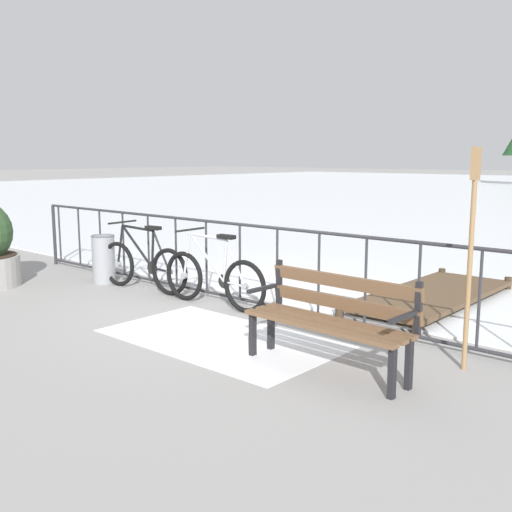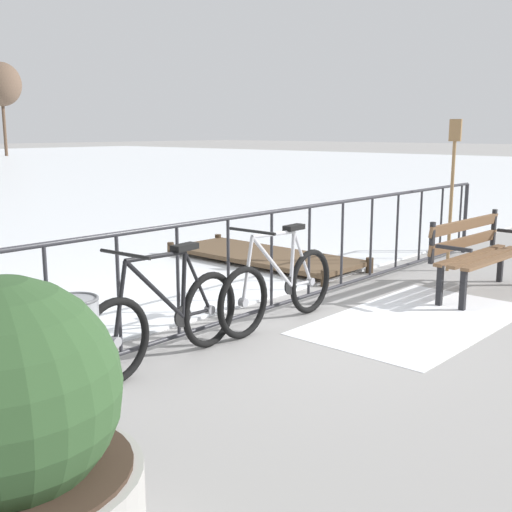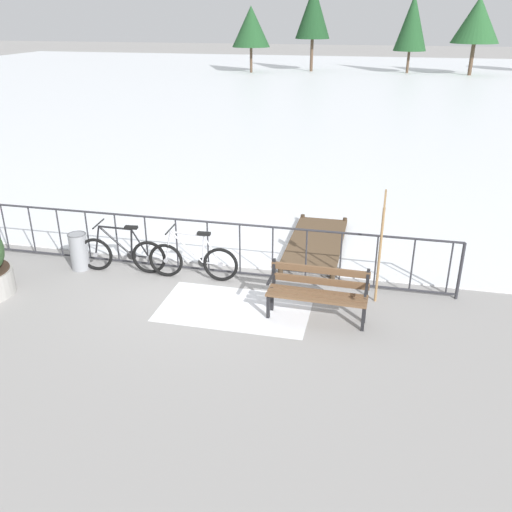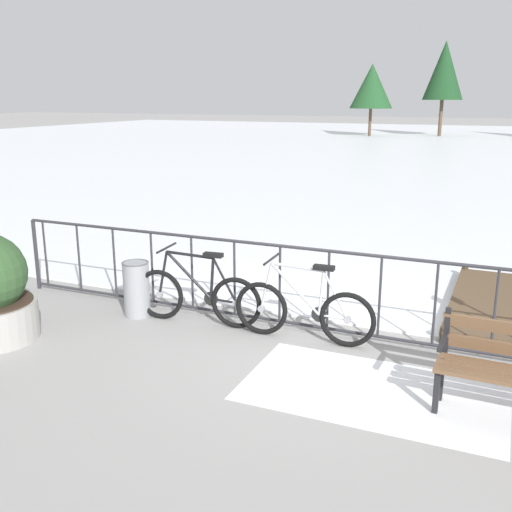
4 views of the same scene
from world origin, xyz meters
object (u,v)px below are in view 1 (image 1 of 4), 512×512
trash_bin (104,259)px  oar_upright (471,245)px  park_bench (332,314)px  bicycle_second (213,278)px  bicycle_near_railing (143,265)px

trash_bin → oar_upright: (5.61, -0.04, 0.76)m
park_bench → oar_upright: oar_upright is taller
bicycle_second → park_bench: 2.58m
bicycle_near_railing → oar_upright: bearing=-1.3°
bicycle_second → park_bench: bicycle_second is taller
bicycle_near_railing → bicycle_second: 1.41m
park_bench → oar_upright: size_ratio=0.82×
trash_bin → oar_upright: 5.67m
bicycle_near_railing → trash_bin: 0.87m
trash_bin → park_bench: bearing=-9.8°
bicycle_second → oar_upright: oar_upright is taller
bicycle_near_railing → park_bench: bearing=-12.9°
park_bench → trash_bin: size_ratio=2.21×
trash_bin → oar_upright: bearing=-0.4°
bicycle_second → trash_bin: bicycle_second is taller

